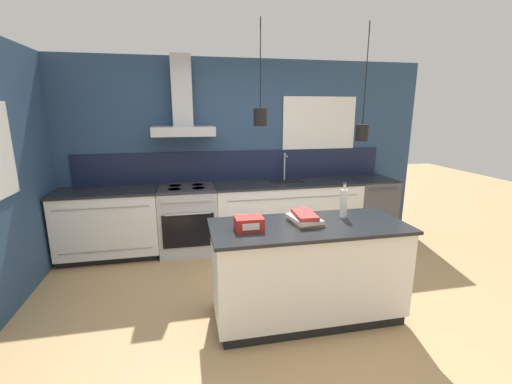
# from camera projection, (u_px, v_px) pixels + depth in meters

# --- Properties ---
(ground_plane) EXTENTS (16.00, 16.00, 0.00)m
(ground_plane) POSITION_uv_depth(u_px,v_px,m) (269.00, 312.00, 3.31)
(ground_plane) COLOR tan
(ground_plane) RESTS_ON ground
(wall_back) EXTENTS (5.60, 2.27, 2.60)m
(wall_back) POSITION_uv_depth(u_px,v_px,m) (233.00, 150.00, 4.89)
(wall_back) COLOR navy
(wall_back) RESTS_ON ground_plane
(wall_left) EXTENTS (0.08, 3.80, 2.60)m
(wall_left) POSITION_uv_depth(u_px,v_px,m) (0.00, 176.00, 3.19)
(wall_left) COLOR navy
(wall_left) RESTS_ON ground_plane
(counter_run_left) EXTENTS (1.27, 0.64, 0.91)m
(counter_run_left) POSITION_uv_depth(u_px,v_px,m) (109.00, 224.00, 4.47)
(counter_run_left) COLOR black
(counter_run_left) RESTS_ON ground_plane
(counter_run_sink) EXTENTS (2.08, 0.64, 1.31)m
(counter_run_sink) POSITION_uv_depth(u_px,v_px,m) (287.00, 212.00, 4.95)
(counter_run_sink) COLOR black
(counter_run_sink) RESTS_ON ground_plane
(oven_range) EXTENTS (0.76, 0.66, 0.91)m
(oven_range) POSITION_uv_depth(u_px,v_px,m) (188.00, 219.00, 4.67)
(oven_range) COLOR #B5B5BA
(oven_range) RESTS_ON ground_plane
(dishwasher) EXTENTS (0.58, 0.65, 0.91)m
(dishwasher) POSITION_uv_depth(u_px,v_px,m) (370.00, 208.00, 5.22)
(dishwasher) COLOR #4C4C51
(dishwasher) RESTS_ON ground_plane
(kitchen_island) EXTENTS (1.77, 0.76, 0.91)m
(kitchen_island) POSITION_uv_depth(u_px,v_px,m) (307.00, 270.00, 3.17)
(kitchen_island) COLOR black
(kitchen_island) RESTS_ON ground_plane
(bottle_on_island) EXTENTS (0.07, 0.07, 0.33)m
(bottle_on_island) POSITION_uv_depth(u_px,v_px,m) (344.00, 203.00, 3.24)
(bottle_on_island) COLOR silver
(bottle_on_island) RESTS_ON kitchen_island
(book_stack) EXTENTS (0.28, 0.36, 0.10)m
(book_stack) POSITION_uv_depth(u_px,v_px,m) (305.00, 218.00, 3.09)
(book_stack) COLOR olive
(book_stack) RESTS_ON kitchen_island
(red_supply_box) EXTENTS (0.24, 0.18, 0.11)m
(red_supply_box) POSITION_uv_depth(u_px,v_px,m) (249.00, 224.00, 2.91)
(red_supply_box) COLOR red
(red_supply_box) RESTS_ON kitchen_island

